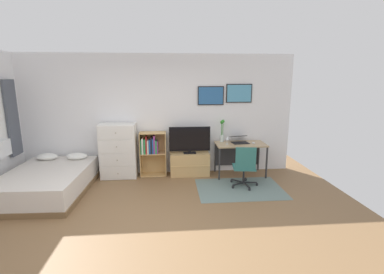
{
  "coord_description": "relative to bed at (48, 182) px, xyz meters",
  "views": [
    {
      "loc": [
        0.22,
        -3.87,
        2.19
      ],
      "look_at": [
        0.68,
        1.5,
        1.03
      ],
      "focal_mm": 25.99,
      "sensor_mm": 36.0,
      "label": 1
    }
  ],
  "objects": [
    {
      "name": "ground_plane",
      "position": [
        2.11,
        -1.36,
        -0.24
      ],
      "size": [
        7.2,
        7.2,
        0.0
      ],
      "primitive_type": "plane",
      "color": "brown"
    },
    {
      "name": "wall_back_with_posters",
      "position": [
        2.13,
        1.07,
        1.12
      ],
      "size": [
        6.12,
        0.09,
        2.7
      ],
      "color": "white",
      "rests_on": "ground_plane"
    },
    {
      "name": "area_rug",
      "position": [
        3.73,
        -0.1,
        -0.23
      ],
      "size": [
        1.7,
        1.2,
        0.01
      ],
      "primitive_type": "cube",
      "color": "slate",
      "rests_on": "ground_plane"
    },
    {
      "name": "bed",
      "position": [
        0.0,
        0.0,
        0.0
      ],
      "size": [
        1.49,
        2.06,
        0.59
      ],
      "rotation": [
        0.0,
        0.0,
        -0.03
      ],
      "color": "brown",
      "rests_on": "ground_plane"
    },
    {
      "name": "dresser",
      "position": [
        1.22,
        0.79,
        0.37
      ],
      "size": [
        0.77,
        0.46,
        1.21
      ],
      "color": "white",
      "rests_on": "ground_plane"
    },
    {
      "name": "bookshelf",
      "position": [
        1.93,
        0.86,
        0.36
      ],
      "size": [
        0.58,
        0.3,
        0.99
      ],
      "color": "tan",
      "rests_on": "ground_plane"
    },
    {
      "name": "tv_stand",
      "position": [
        2.79,
        0.81,
        0.02
      ],
      "size": [
        0.88,
        0.41,
        0.51
      ],
      "color": "tan",
      "rests_on": "ground_plane"
    },
    {
      "name": "television",
      "position": [
        2.79,
        0.79,
        0.58
      ],
      "size": [
        0.92,
        0.16,
        0.61
      ],
      "color": "black",
      "rests_on": "tv_stand"
    },
    {
      "name": "desk",
      "position": [
        3.93,
        0.78,
        0.37
      ],
      "size": [
        1.11,
        0.61,
        0.74
      ],
      "color": "tan",
      "rests_on": "ground_plane"
    },
    {
      "name": "office_chair",
      "position": [
        3.83,
        -0.03,
        0.22
      ],
      "size": [
        0.57,
        0.58,
        0.86
      ],
      "rotation": [
        0.0,
        0.0,
        -0.13
      ],
      "color": "#232326",
      "rests_on": "ground_plane"
    },
    {
      "name": "laptop",
      "position": [
        3.92,
        0.8,
        0.57
      ],
      "size": [
        0.42,
        0.44,
        0.16
      ],
      "rotation": [
        0.0,
        0.0,
        0.15
      ],
      "color": "black",
      "rests_on": "desk"
    },
    {
      "name": "computer_mouse",
      "position": [
        4.21,
        0.65,
        0.52
      ],
      "size": [
        0.06,
        0.1,
        0.03
      ],
      "primitive_type": "ellipsoid",
      "color": "silver",
      "rests_on": "desk"
    },
    {
      "name": "bamboo_vase",
      "position": [
        3.54,
        0.91,
        0.75
      ],
      "size": [
        0.1,
        0.1,
        0.51
      ],
      "color": "silver",
      "rests_on": "desk"
    },
    {
      "name": "wine_glass",
      "position": [
        3.61,
        0.66,
        0.64
      ],
      "size": [
        0.07,
        0.07,
        0.18
      ],
      "color": "silver",
      "rests_on": "desk"
    }
  ]
}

